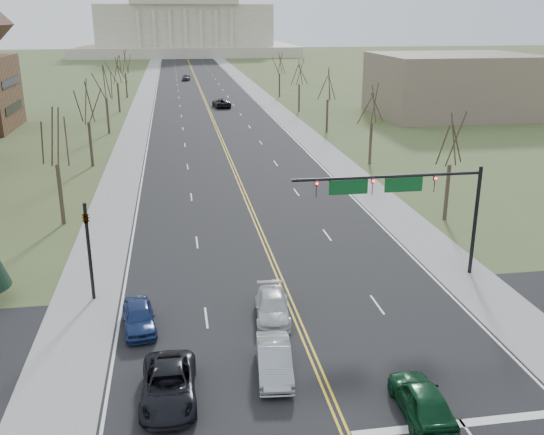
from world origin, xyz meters
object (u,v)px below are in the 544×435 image
object	(u,v)px
signal_left	(88,241)
car_nb_inner_lead	(422,399)
car_sb_inner_second	(272,307)
signal_mast	(402,192)
car_far_nb	(221,103)
car_sb_inner_lead	(274,360)
car_sb_outer_lead	(169,386)
car_sb_outer_second	(139,317)
car_far_sb	(186,77)

from	to	relation	value
signal_left	car_nb_inner_lead	bearing A→B (deg)	-42.41
signal_left	car_sb_inner_second	xyz separation A→B (m)	(10.17, -4.12, -3.04)
signal_mast	car_far_nb	xyz separation A→B (m)	(-4.96, 77.73, -4.95)
car_far_nb	car_sb_inner_second	bearing A→B (deg)	80.71
car_sb_inner_lead	car_sb_outer_lead	world-z (taller)	car_sb_inner_lead
car_sb_inner_second	car_nb_inner_lead	bearing A→B (deg)	-57.17
car_sb_inner_lead	car_sb_inner_second	world-z (taller)	car_sb_inner_lead
signal_mast	car_sb_outer_lead	size ratio (longest dim) A/B	2.32
signal_mast	car_sb_outer_lead	world-z (taller)	signal_mast
signal_mast	car_sb_outer_second	distance (m)	17.37
signal_left	car_sb_outer_second	world-z (taller)	signal_left
signal_left	car_sb_inner_lead	xyz separation A→B (m)	(9.36, -9.62, -2.96)
car_far_nb	car_sb_outer_lead	bearing A→B (deg)	77.24
signal_mast	car_sb_outer_lead	xyz separation A→B (m)	(-14.49, -10.90, -5.02)
car_nb_inner_lead	car_sb_inner_lead	world-z (taller)	car_nb_inner_lead
signal_left	car_sb_outer_second	size ratio (longest dim) A/B	1.44
car_nb_inner_lead	car_far_sb	bearing A→B (deg)	-85.68
signal_mast	car_sb_outer_second	size ratio (longest dim) A/B	2.92
car_sb_inner_second	car_sb_outer_second	world-z (taller)	car_sb_outer_second
signal_mast	car_sb_inner_lead	size ratio (longest dim) A/B	2.70
car_sb_inner_second	car_sb_outer_second	xyz separation A→B (m)	(-7.30, -0.06, 0.04)
car_nb_inner_lead	car_sb_inner_lead	size ratio (longest dim) A/B	1.01
signal_left	car_sb_inner_lead	distance (m)	13.75
car_sb_outer_lead	car_sb_outer_second	distance (m)	6.90
signal_mast	car_far_sb	size ratio (longest dim) A/B	2.51
car_sb_inner_lead	car_sb_inner_second	bearing A→B (deg)	87.14
signal_left	car_sb_outer_second	xyz separation A→B (m)	(2.86, -4.19, -2.99)
car_sb_inner_lead	car_sb_inner_second	distance (m)	5.56
car_sb_inner_lead	car_nb_inner_lead	bearing A→B (deg)	-30.33
car_sb_outer_lead	car_nb_inner_lead	bearing A→B (deg)	-13.46
car_far_nb	car_far_sb	world-z (taller)	car_far_sb
car_far_sb	car_sb_inner_lead	bearing A→B (deg)	-83.59
signal_left	car_sb_outer_second	bearing A→B (deg)	-55.64
car_sb_outer_lead	car_sb_inner_second	world-z (taller)	car_sb_outer_lead
signal_left	car_sb_outer_second	distance (m)	5.89
car_sb_outer_second	car_far_nb	size ratio (longest dim) A/B	0.72
car_nb_inner_lead	car_sb_outer_second	xyz separation A→B (m)	(-12.12, 9.50, -0.07)
signal_mast	car_nb_inner_lead	size ratio (longest dim) A/B	2.67
car_sb_inner_lead	car_sb_outer_second	world-z (taller)	car_sb_inner_lead
car_far_sb	car_sb_inner_second	bearing A→B (deg)	-83.22
car_sb_inner_second	car_far_sb	xyz separation A→B (m)	(-1.32, 130.78, 0.16)
car_nb_inner_lead	car_sb_inner_second	size ratio (longest dim) A/B	0.99
car_sb_outer_lead	car_far_sb	size ratio (longest dim) A/B	1.08
signal_left	car_sb_inner_lead	world-z (taller)	signal_left
signal_mast	car_sb_inner_lead	bearing A→B (deg)	-134.90
signal_left	car_nb_inner_lead	size ratio (longest dim) A/B	1.32
signal_mast	car_sb_inner_lead	world-z (taller)	signal_mast
signal_left	car_sb_inner_second	bearing A→B (deg)	-22.08
signal_mast	car_sb_outer_second	bearing A→B (deg)	-165.41
signal_left	car_sb_outer_lead	world-z (taller)	signal_left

